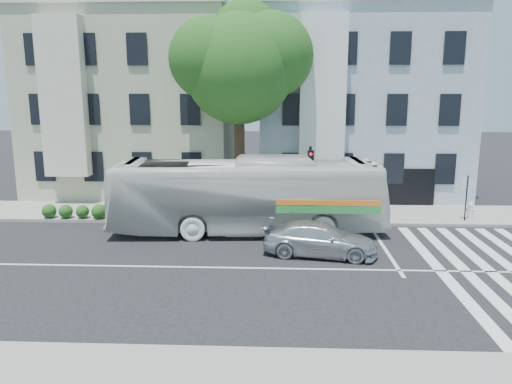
# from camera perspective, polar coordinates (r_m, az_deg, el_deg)

# --- Properties ---
(ground) EXTENTS (120.00, 120.00, 0.00)m
(ground) POSITION_cam_1_polar(r_m,az_deg,el_deg) (18.79, -3.83, -8.63)
(ground) COLOR black
(ground) RESTS_ON ground
(sidewalk_far) EXTENTS (80.00, 4.00, 0.15)m
(sidewalk_far) POSITION_cam_1_polar(r_m,az_deg,el_deg) (26.38, -1.94, -2.42)
(sidewalk_far) COLOR gray
(sidewalk_far) RESTS_ON ground
(building_left) EXTENTS (12.00, 10.00, 11.00)m
(building_left) POSITION_cam_1_polar(r_m,az_deg,el_deg) (33.74, -13.18, 9.71)
(building_left) COLOR #A5A68B
(building_left) RESTS_ON ground
(building_right) EXTENTS (12.00, 10.00, 11.00)m
(building_right) POSITION_cam_1_polar(r_m,az_deg,el_deg) (32.90, 11.40, 9.74)
(building_right) COLOR #94A2B0
(building_right) RESTS_ON ground
(street_tree) EXTENTS (7.30, 5.90, 11.10)m
(street_tree) POSITION_cam_1_polar(r_m,az_deg,el_deg) (26.34, -1.80, 14.58)
(street_tree) COLOR #2D2116
(street_tree) RESTS_ON ground
(bus) EXTENTS (3.77, 12.66, 3.48)m
(bus) POSITION_cam_1_polar(r_m,az_deg,el_deg) (22.79, -0.96, -0.39)
(bus) COLOR silver
(bus) RESTS_ON ground
(sedan) EXTENTS (2.54, 4.76, 1.31)m
(sedan) POSITION_cam_1_polar(r_m,az_deg,el_deg) (20.08, 7.31, -5.36)
(sedan) COLOR silver
(sedan) RESTS_ON ground
(hedge) EXTENTS (8.12, 4.19, 0.70)m
(hedge) POSITION_cam_1_polar(r_m,az_deg,el_deg) (25.58, -13.90, -2.24)
(hedge) COLOR #296420
(hedge) RESTS_ON sidewalk_far
(traffic_signal) EXTENTS (0.40, 0.52, 3.85)m
(traffic_signal) POSITION_cam_1_polar(r_m,az_deg,el_deg) (23.84, 6.19, 1.92)
(traffic_signal) COLOR black
(traffic_signal) RESTS_ON ground
(fire_hydrant) EXTENTS (0.46, 0.27, 0.83)m
(fire_hydrant) POSITION_cam_1_polar(r_m,az_deg,el_deg) (27.11, 23.31, -1.92)
(fire_hydrant) COLOR silver
(fire_hydrant) RESTS_ON sidewalk_far
(far_sign_pole) EXTENTS (0.40, 0.20, 2.25)m
(far_sign_pole) POSITION_cam_1_polar(r_m,az_deg,el_deg) (26.38, 22.92, 0.02)
(far_sign_pole) COLOR black
(far_sign_pole) RESTS_ON sidewalk_far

